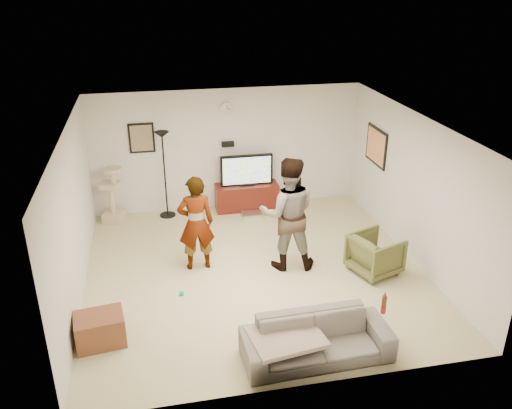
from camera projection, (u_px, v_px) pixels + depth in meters
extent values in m
cube|color=tan|center=(254.00, 271.00, 8.86)|extent=(5.50, 5.50, 0.02)
cube|color=white|center=(254.00, 125.00, 7.83)|extent=(5.50, 5.50, 0.02)
cube|color=silver|center=(228.00, 149.00, 10.81)|extent=(5.50, 0.04, 2.50)
cube|color=silver|center=(303.00, 299.00, 5.89)|extent=(5.50, 0.04, 2.50)
cube|color=silver|center=(73.00, 217.00, 7.84)|extent=(0.04, 5.50, 2.50)
cube|color=silver|center=(415.00, 189.00, 8.85)|extent=(0.04, 5.50, 2.50)
cylinder|color=white|center=(227.00, 109.00, 10.43)|extent=(0.26, 0.04, 0.26)
cube|color=black|center=(228.00, 144.00, 10.70)|extent=(0.25, 0.10, 0.10)
cube|color=#7A6A54|center=(142.00, 138.00, 10.33)|extent=(0.42, 0.03, 0.52)
cube|color=#F2905C|center=(376.00, 146.00, 10.18)|extent=(0.03, 0.78, 0.62)
cube|color=#45130D|center=(247.00, 197.00, 11.05)|extent=(1.30, 0.45, 0.54)
cube|color=silver|center=(252.00, 214.00, 10.80)|extent=(0.40, 0.30, 0.07)
cube|color=black|center=(247.00, 170.00, 10.81)|extent=(1.08, 0.08, 0.64)
cube|color=#A4D52F|center=(247.00, 171.00, 10.77)|extent=(0.99, 0.01, 0.56)
cylinder|color=black|center=(165.00, 175.00, 10.47)|extent=(0.32, 0.32, 1.77)
cube|color=#C9AE8F|center=(111.00, 195.00, 10.36)|extent=(0.46, 0.46, 1.14)
imported|color=gray|center=(196.00, 223.00, 8.62)|extent=(0.61, 0.41, 1.64)
imported|color=#3F698A|center=(288.00, 214.00, 8.62)|extent=(1.04, 0.87, 1.93)
imported|color=#68615A|center=(317.00, 339.00, 6.77)|extent=(1.93, 0.80, 0.56)
cube|color=tan|center=(286.00, 337.00, 6.65)|extent=(0.99, 0.83, 0.06)
cylinder|color=#552811|center=(384.00, 305.00, 6.76)|extent=(0.06, 0.06, 0.25)
imported|color=#4E5228|center=(375.00, 254.00, 8.68)|extent=(0.94, 0.92, 0.67)
cube|color=brown|center=(100.00, 329.00, 7.06)|extent=(0.70, 0.56, 0.43)
sphere|color=#00AE96|center=(182.00, 293.00, 8.16)|extent=(0.07, 0.07, 0.07)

